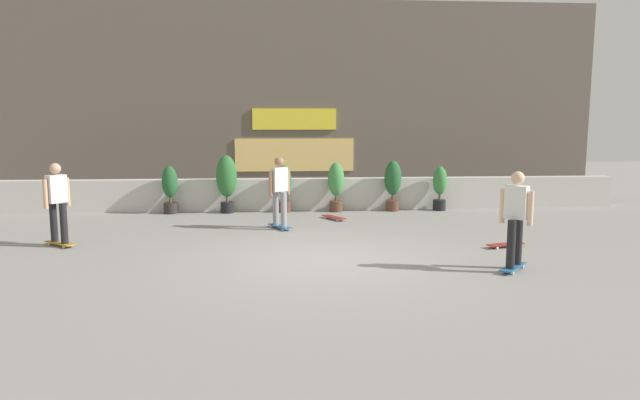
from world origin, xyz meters
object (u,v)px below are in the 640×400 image
Objects in this scene: potted_plant_4 at (393,182)px; skateboard_near_camera at (334,217)px; potted_plant_5 at (440,186)px; skater_mid_plaza at (516,216)px; skater_by_wall_right at (57,200)px; potted_plant_1 at (227,179)px; skateboard_aside at (506,244)px; skater_far_left at (280,189)px; potted_plant_0 at (170,187)px; potted_plant_2 at (284,186)px; potted_plant_3 at (336,184)px.

skateboard_near_camera is (-1.80, -1.30, -0.76)m from potted_plant_4.
potted_plant_5 is 6.57m from skater_mid_plaza.
potted_plant_4 is 1.82× the size of skateboard_near_camera.
skater_by_wall_right reaches higher than potted_plant_4.
skater_mid_plaza and skater_by_wall_right have the same top height.
skater_mid_plaza is at bearing -50.49° from potted_plant_1.
potted_plant_4 is 0.84× the size of skater_mid_plaza.
skater_by_wall_right is at bearing 174.88° from skateboard_aside.
skater_far_left reaches higher than potted_plant_5.
potted_plant_0 is 3.88m from skater_far_left.
skater_far_left is 2.03m from skateboard_near_camera.
potted_plant_0 is 1.05× the size of potted_plant_5.
potted_plant_5 is (1.36, 0.00, -0.14)m from potted_plant_4.
potted_plant_4 is at bearing -0.00° from potted_plant_1.
skateboard_near_camera is (1.27, -1.30, -0.68)m from potted_plant_2.
potted_plant_0 is 0.82× the size of potted_plant_1.
skater_far_left is at bearing 134.08° from skater_mid_plaza.
potted_plant_1 is at bearing -180.00° from potted_plant_2.
skater_mid_plaza reaches higher than potted_plant_2.
skater_far_left reaches higher than potted_plant_2.
potted_plant_5 is at bearing -0.00° from potted_plant_0.
potted_plant_3 is (3.04, 0.00, -0.15)m from potted_plant_1.
skateboard_near_camera is (-0.19, -1.30, -0.73)m from potted_plant_3.
potted_plant_0 is 4.59m from potted_plant_3.
potted_plant_1 is 4.66m from potted_plant_4.
potted_plant_2 is 6.11m from skater_by_wall_right.
potted_plant_0 is at bearing 180.00° from potted_plant_3.
potted_plant_3 is 1.10× the size of potted_plant_5.
skater_mid_plaza is at bearing -64.12° from skateboard_near_camera.
skater_by_wall_right is at bearing -155.35° from skateboard_near_camera.
potted_plant_2 is 1.94m from skateboard_near_camera.
skater_by_wall_right is at bearing -156.15° from potted_plant_5.
skater_by_wall_right is 2.16× the size of skateboard_near_camera.
skater_far_left is (2.99, -2.46, 0.21)m from potted_plant_0.
skater_far_left is at bearing -151.64° from potted_plant_5.
skater_mid_plaza is at bearing -16.78° from skater_by_wall_right.
potted_plant_1 reaches higher than potted_plant_4.
potted_plant_4 is 1.14× the size of potted_plant_5.
potted_plant_0 is 4.64m from skateboard_near_camera.
skater_far_left reaches higher than potted_plant_3.
potted_plant_2 is 0.78× the size of skater_mid_plaza.
skater_far_left is 4.73m from skater_by_wall_right.
potted_plant_4 is at bearing 37.54° from skater_far_left.
skater_by_wall_right is at bearing -161.09° from skater_far_left.
skater_by_wall_right reaches higher than potted_plant_3.
skateboard_aside is at bearing -32.57° from potted_plant_0.
potted_plant_2 is at bearing 180.00° from potted_plant_3.
potted_plant_3 is 6.95m from skater_mid_plaza.
potted_plant_1 reaches higher than potted_plant_0.
potted_plant_3 reaches higher than potted_plant_0.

